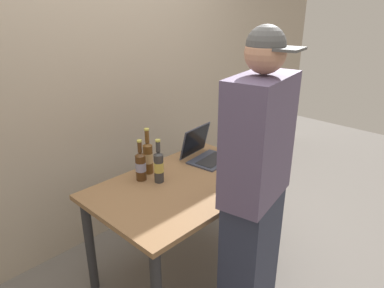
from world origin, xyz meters
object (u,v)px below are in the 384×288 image
object	(u,v)px
beer_bottle_brown	(148,156)
beer_bottle_green	(159,166)
beer_bottle_amber	(141,165)
laptop	(205,152)
person_figure	(255,194)

from	to	relation	value
beer_bottle_brown	beer_bottle_green	size ratio (longest dim) A/B	1.09
beer_bottle_green	beer_bottle_amber	world-z (taller)	beer_bottle_green
beer_bottle_brown	beer_bottle_green	bearing A→B (deg)	-103.30
beer_bottle_green	beer_bottle_amber	distance (m)	0.12
laptop	beer_bottle_green	xyz separation A→B (m)	(-0.47, -0.03, 0.06)
beer_bottle_brown	beer_bottle_green	world-z (taller)	beer_bottle_brown
beer_bottle_brown	beer_bottle_amber	distance (m)	0.11
person_figure	beer_bottle_amber	bearing A→B (deg)	100.72
beer_bottle_brown	person_figure	xyz separation A→B (m)	(0.05, -0.83, 0.02)
laptop	beer_bottle_amber	size ratio (longest dim) A/B	1.22
beer_bottle_green	beer_bottle_amber	bearing A→B (deg)	120.78
laptop	beer_bottle_amber	distance (m)	0.54
laptop	beer_bottle_brown	distance (m)	0.46
beer_bottle_green	person_figure	size ratio (longest dim) A/B	0.17
beer_bottle_amber	beer_bottle_green	bearing A→B (deg)	-59.22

